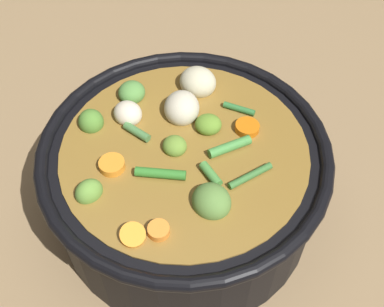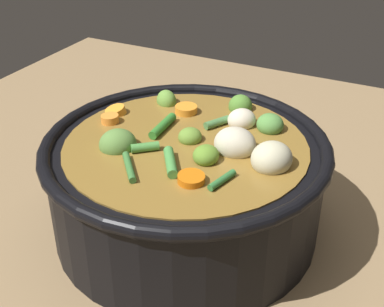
# 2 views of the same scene
# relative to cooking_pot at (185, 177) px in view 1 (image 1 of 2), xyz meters

# --- Properties ---
(ground_plane) EXTENTS (1.10, 1.10, 0.00)m
(ground_plane) POSITION_rel_cooking_pot_xyz_m (0.00, 0.00, -0.07)
(ground_plane) COLOR #8C704C
(cooking_pot) EXTENTS (0.33, 0.33, 0.14)m
(cooking_pot) POSITION_rel_cooking_pot_xyz_m (0.00, 0.00, 0.00)
(cooking_pot) COLOR black
(cooking_pot) RESTS_ON ground_plane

